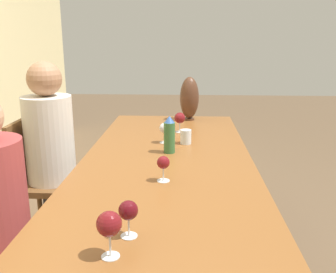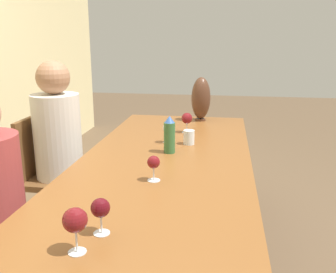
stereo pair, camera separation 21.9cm
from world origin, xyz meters
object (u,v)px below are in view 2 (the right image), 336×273
Objects in this scene: vase at (201,98)px; wine_glass_2 at (187,119)px; wine_glass_4 at (154,163)px; chair_far at (52,172)px; water_bottle at (169,135)px; water_tumbler at (189,137)px; wine_glass_1 at (168,129)px; person_far at (60,145)px; wine_glass_0 at (100,209)px; wine_glass_3 at (75,221)px.

vase is 2.45× the size of wine_glass_2.
chair_far is at bearing 52.30° from wine_glass_4.
water_bottle is at bearing 172.30° from vase.
water_bottle is 0.45m from wine_glass_4.
wine_glass_2 is at bearing 170.36° from vase.
water_bottle reaches higher than water_tumbler.
wine_glass_1 is 0.11× the size of person_far.
wine_glass_4 is (-0.65, 0.10, 0.04)m from water_tumbler.
water_bottle is 0.21m from wine_glass_1.
person_far is at bearing 49.65° from wine_glass_4.
wine_glass_1 is at bearing -2.65° from wine_glass_0.
water_tumbler is 1.31m from wine_glass_3.
water_tumbler is 1.01m from chair_far.
chair_far is 0.22m from person_far.
vase reaches higher than wine_glass_1.
vase is 0.42m from wine_glass_2.
wine_glass_0 is 0.86× the size of wine_glass_3.
wine_glass_2 is 0.17× the size of chair_far.
water_tumbler is 0.26× the size of vase.
wine_glass_3 is at bearing 162.58° from wine_glass_0.
wine_glass_2 is 0.93× the size of wine_glass_3.
wine_glass_2 is 1.60m from wine_glass_3.
wine_glass_3 is (-1.30, 0.09, 0.02)m from wine_glass_1.
water_tumbler is 0.66m from wine_glass_4.
wine_glass_4 is (-0.45, 0.00, -0.02)m from water_bottle.
water_bottle reaches higher than wine_glass_2.
wine_glass_4 is at bearing -176.89° from wine_glass_1.
wine_glass_4 is 1.04m from person_far.
water_bottle is at bearing -0.58° from wine_glass_4.
water_tumbler is at bearing -91.33° from person_far.
water_tumbler is 0.89m from person_far.
wine_glass_2 is at bearing -73.53° from chair_far.
water_bottle is 0.97m from wine_glass_0.
wine_glass_0 is at bearing -146.79° from chair_far.
wine_glass_3 reaches higher than wine_glass_0.
wine_glass_3 reaches higher than wine_glass_1.
wine_glass_1 is at bearing 85.16° from water_tumbler.
water_tumbler is 0.59× the size of wine_glass_3.
person_far is (1.19, 0.70, -0.14)m from wine_glass_0.
water_tumbler is 0.30m from wine_glass_2.
chair_far is at bearing 88.77° from water_tumbler.
wine_glass_4 is 0.15× the size of chair_far.
wine_glass_2 is at bearing 8.64° from water_tumbler.
water_tumbler is at bearing -26.28° from water_bottle.
water_bottle is 1.67× the size of wine_glass_0.
wine_glass_2 reaches higher than water_tumbler.
vase is at bearing -53.26° from person_far.
wine_glass_0 is 1.06× the size of wine_glass_4.
wine_glass_4 is at bearing -9.95° from wine_glass_0.
wine_glass_1 is at bearing 166.82° from vase.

